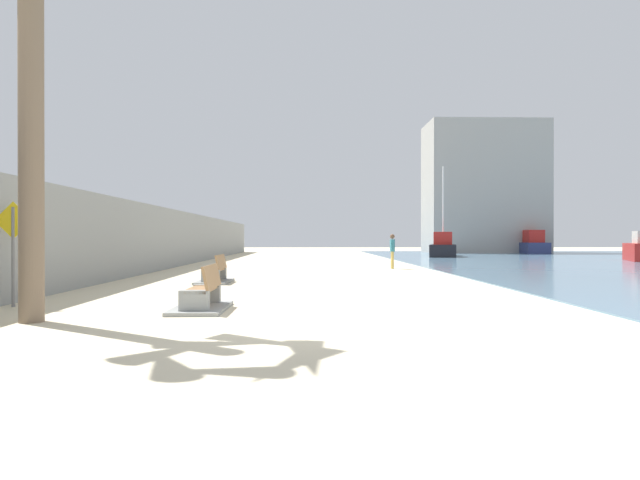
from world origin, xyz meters
The scene contains 9 objects.
ground_plane centered at (0.00, 18.00, 0.00)m, with size 120.00×120.00×0.00m, color beige.
seawall centered at (-7.50, 18.00, 1.53)m, with size 0.80×64.00×3.06m, color gray.
bench_near centered at (-2.39, 2.01, 0.23)m, with size 1.10×2.10×0.98m.
bench_far centered at (-3.32, 9.08, 0.23)m, with size 1.12×2.11×0.98m.
person_walking centered at (4.20, 17.29, 1.03)m, with size 0.24×0.53×1.76m.
boat_far_left centered at (11.06, 34.00, 0.79)m, with size 3.55×6.43×7.47m.
boat_mid_bay centered at (22.07, 42.85, 0.89)m, with size 2.38×5.23×6.09m.
pedestrian_sign centered at (-6.76, 2.63, 1.48)m, with size 0.85×0.08×2.38m.
harbor_building centered at (18.46, 46.00, 6.78)m, with size 12.00×6.00×13.55m, color #9E9E99.
Camera 1 is at (-0.12, -9.61, 1.56)m, focal length 30.02 mm.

